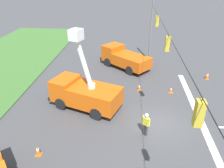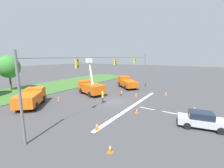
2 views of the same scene
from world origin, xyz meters
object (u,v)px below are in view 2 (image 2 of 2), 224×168
Objects in this scene: sedan_silver at (202,120)px; traffic_cone_foreground_left at (137,111)px; tree_centre at (9,67)px; road_worker at (103,97)px; traffic_cone_foreground_right at (195,108)px; traffic_cone_lane_edge_a at (59,98)px; traffic_cone_near_bucket at (97,126)px; utility_truck_support_far at (127,82)px; traffic_cone_mid_right at (122,92)px; traffic_cone_lane_edge_b at (166,93)px; traffic_cone_far_left at (136,95)px; utility_truck_support_near at (31,98)px; utility_truck_bucket_lift at (91,87)px; traffic_cone_mid_left at (110,148)px.

traffic_cone_foreground_left is at bearing 88.46° from sedan_silver.
tree_centre reaches higher than road_worker.
traffic_cone_lane_edge_a is (-6.21, 18.27, 0.08)m from traffic_cone_foreground_right.
utility_truck_support_far is at bearing 18.56° from traffic_cone_near_bucket.
tree_centre is 33.09m from sedan_silver.
traffic_cone_near_bucket is at bearing -160.85° from traffic_cone_mid_right.
traffic_cone_lane_edge_b is at bearing -36.15° from road_worker.
traffic_cone_lane_edge_b is (5.64, 4.78, 0.11)m from traffic_cone_foreground_right.
traffic_cone_lane_edge_a is 1.18× the size of traffic_cone_far_left.
traffic_cone_far_left is at bearing 7.14° from traffic_cone_near_bucket.
utility_truck_support_far is (18.03, -5.53, -0.04)m from utility_truck_support_near.
utility_truck_bucket_lift is 9.89× the size of traffic_cone_mid_left.
traffic_cone_lane_edge_a is 0.93× the size of traffic_cone_lane_edge_b.
traffic_cone_mid_left is 15.83m from traffic_cone_far_left.
utility_truck_bucket_lift is 13.49m from traffic_cone_near_bucket.
tree_centre is 23.83m from utility_truck_support_far.
utility_truck_support_far is 8.29× the size of traffic_cone_lane_edge_a.
road_worker is (6.29, -7.49, -0.22)m from utility_truck_support_near.
road_worker is (1.17, 12.51, 0.21)m from sedan_silver.
utility_truck_bucket_lift is 9.75m from utility_truck_support_near.
traffic_cone_lane_edge_b reaches higher than traffic_cone_far_left.
road_worker is at bearing 156.72° from traffic_cone_far_left.
traffic_cone_near_bucket is (-5.66, 8.23, -0.43)m from sedan_silver.
sedan_silver is 2.57× the size of road_worker.
utility_truck_support_near is 9.66× the size of traffic_cone_far_left.
traffic_cone_near_bucket is at bearing 165.42° from traffic_cone_foreground_left.
tree_centre is 13.66m from utility_truck_support_near.
traffic_cone_lane_edge_a is at bearing 131.29° from traffic_cone_lane_edge_b.
traffic_cone_near_bucket is (-6.83, -4.27, -0.64)m from road_worker.
traffic_cone_mid_right is (15.30, 7.46, 0.04)m from traffic_cone_mid_left.
traffic_cone_foreground_left is 0.99× the size of traffic_cone_far_left.
utility_truck_support_far reaches higher than sedan_silver.
tree_centre is at bearing 94.57° from traffic_cone_foreground_left.
traffic_cone_foreground_left is 0.95× the size of traffic_cone_mid_left.
traffic_cone_foreground_right is at bearing -19.25° from traffic_cone_mid_left.
traffic_cone_mid_right is 10.83m from traffic_cone_lane_edge_a.
traffic_cone_mid_left is at bearing -135.28° from utility_truck_bucket_lift.
traffic_cone_near_bucket is at bearing -147.98° from road_worker.
traffic_cone_foreground_left is (-12.73, -7.75, -0.89)m from utility_truck_support_far.
traffic_cone_foreground_right is 0.82× the size of traffic_cone_mid_right.
utility_truck_bucket_lift reaches higher than traffic_cone_lane_edge_b.
sedan_silver reaches higher than traffic_cone_lane_edge_b.
utility_truck_bucket_lift is at bearing -15.95° from utility_truck_support_near.
traffic_cone_mid_left is 18.39m from traffic_cone_lane_edge_b.
road_worker is 6.32m from traffic_cone_mid_right.
traffic_cone_near_bucket is at bearing -161.44° from utility_truck_support_far.
traffic_cone_lane_edge_b is (15.66, -14.34, -0.83)m from utility_truck_support_near.
traffic_cone_far_left is at bearing -140.49° from utility_truck_support_far.
traffic_cone_lane_edge_b is (10.54, 5.66, -0.40)m from sedan_silver.
utility_truck_bucket_lift is 1.41× the size of sedan_silver.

